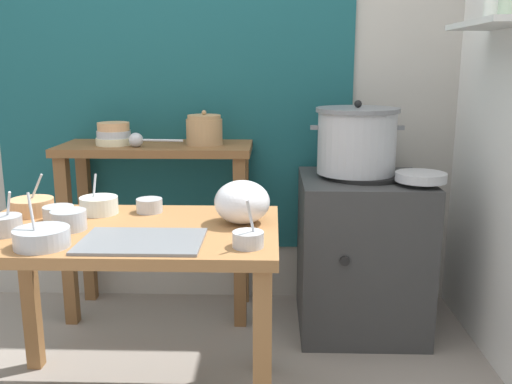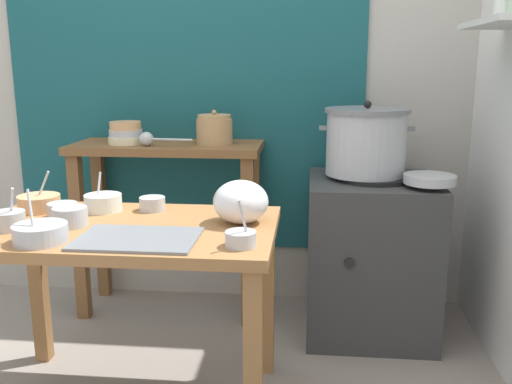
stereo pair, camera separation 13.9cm
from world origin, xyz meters
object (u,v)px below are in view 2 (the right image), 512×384
at_px(ladle, 148,139).
at_px(prep_table, 126,254).
at_px(prep_bowl_2, 103,202).
at_px(wide_pan, 430,179).
at_px(stove_block, 370,255).
at_px(prep_bowl_6, 9,220).
at_px(prep_bowl_7, 70,216).
at_px(clay_pot, 214,130).
at_px(serving_tray, 137,239).
at_px(prep_bowl_5, 39,202).
at_px(plastic_bag, 241,202).
at_px(prep_bowl_1, 152,203).
at_px(steamer_pot, 366,141).
at_px(prep_bowl_4, 63,210).
at_px(prep_bowl_3, 241,238).
at_px(back_shelf_table, 168,186).
at_px(bowl_stack_enamel, 126,133).
at_px(prep_bowl_0, 40,232).

bearing_deg(ladle, prep_table, -80.79).
bearing_deg(prep_bowl_2, wide_pan, 15.54).
bearing_deg(stove_block, prep_table, -142.98).
relative_size(prep_bowl_2, prep_bowl_6, 0.98).
bearing_deg(stove_block, prep_bowl_7, -146.70).
relative_size(clay_pot, serving_tray, 0.45).
xyz_separation_m(prep_table, prep_bowl_5, (-0.41, 0.17, 0.14)).
relative_size(plastic_bag, prep_bowl_6, 1.30).
bearing_deg(ladle, stove_block, -1.59).
bearing_deg(serving_tray, prep_bowl_1, 98.60).
height_order(steamer_pot, prep_bowl_4, steamer_pot).
bearing_deg(clay_pot, steamer_pot, -8.45).
xyz_separation_m(plastic_bag, prep_bowl_1, (-0.38, 0.14, -0.05)).
height_order(ladle, prep_bowl_5, ladle).
xyz_separation_m(prep_table, ladle, (-0.12, 0.76, 0.33)).
xyz_separation_m(stove_block, steamer_pot, (-0.04, 0.02, 0.55)).
relative_size(ladle, serving_tray, 0.67).
height_order(plastic_bag, wide_pan, plastic_bag).
xyz_separation_m(steamer_pot, ladle, (-1.05, 0.01, -0.00)).
distance_m(clay_pot, prep_bowl_5, 0.94).
distance_m(clay_pot, prep_bowl_4, 0.93).
relative_size(prep_bowl_1, prep_bowl_3, 0.63).
bearing_deg(prep_bowl_1, serving_tray, -81.40).
bearing_deg(back_shelf_table, prep_bowl_2, -97.75).
distance_m(bowl_stack_enamel, prep_bowl_6, 0.96).
relative_size(prep_bowl_1, prep_bowl_4, 0.91).
height_order(back_shelf_table, steamer_pot, steamer_pot).
relative_size(steamer_pot, prep_bowl_4, 3.92).
bearing_deg(prep_table, prep_bowl_1, 78.96).
height_order(stove_block, ladle, ladle).
bearing_deg(bowl_stack_enamel, ladle, -28.98).
relative_size(bowl_stack_enamel, prep_bowl_3, 1.08).
bearing_deg(clay_pot, back_shelf_table, -180.00).
xyz_separation_m(prep_table, prep_bowl_3, (0.45, -0.20, 0.14)).
xyz_separation_m(prep_table, prep_bowl_2, (-0.15, 0.19, 0.15)).
bearing_deg(prep_bowl_7, prep_bowl_2, 79.83).
xyz_separation_m(wide_pan, prep_bowl_1, (-1.15, -0.35, -0.05)).
relative_size(bowl_stack_enamel, prep_bowl_5, 1.07).
relative_size(prep_bowl_0, prep_bowl_2, 1.14).
height_order(bowl_stack_enamel, ladle, bowl_stack_enamel).
distance_m(clay_pot, prep_bowl_2, 0.78).
bearing_deg(plastic_bag, prep_bowl_7, -170.32).
relative_size(back_shelf_table, bowl_stack_enamel, 5.39).
distance_m(prep_bowl_5, prep_bowl_7, 0.30).
relative_size(prep_table, bowl_stack_enamel, 6.18).
bearing_deg(clay_pot, prep_bowl_6, -121.08).
relative_size(prep_table, steamer_pot, 2.49).
bearing_deg(prep_bowl_7, back_shelf_table, 81.65).
bearing_deg(stove_block, ladle, 178.41).
height_order(serving_tray, plastic_bag, plastic_bag).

